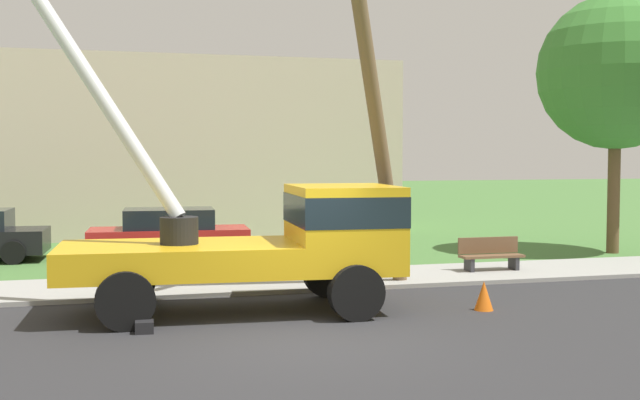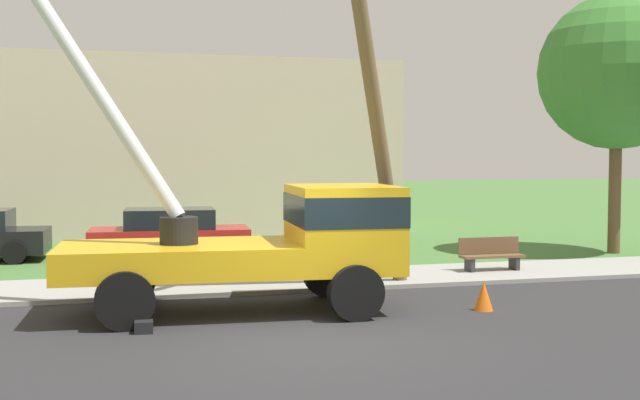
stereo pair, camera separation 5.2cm
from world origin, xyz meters
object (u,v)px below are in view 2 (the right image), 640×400
Objects in this scene: traffic_cone_curbside at (373,280)px; park_bench at (491,255)px; traffic_cone_ahead at (484,296)px; utility_truck at (275,236)px; parked_sedan_red at (170,234)px; leaning_utility_pole at (371,82)px; roadside_tree_near at (617,72)px.

park_bench is at bearing 25.51° from traffic_cone_curbside.
utility_truck is at bearing 164.84° from traffic_cone_ahead.
park_bench is at bearing -33.65° from parked_sedan_red.
utility_truck is 4.22× the size of park_bench.
leaning_utility_pole is 5.70m from park_bench.
traffic_cone_ahead is (1.43, -2.44, -4.17)m from leaning_utility_pole.
roadside_tree_near reaches higher than utility_truck.
roadside_tree_near is (5.50, 2.89, 4.90)m from park_bench.
leaning_utility_pole reaches higher than parked_sedan_red.
utility_truck is 4.10m from leaning_utility_pole.
leaning_utility_pole is at bearing 30.89° from utility_truck.
parked_sedan_red is (-1.34, 8.05, -0.70)m from utility_truck.
traffic_cone_curbside is 0.35× the size of park_bench.
roadside_tree_near is at bearing -8.98° from parked_sedan_red.
parked_sedan_red is (-3.74, 6.67, 0.43)m from traffic_cone_curbside.
parked_sedan_red is (-5.13, 9.08, 0.43)m from traffic_cone_ahead.
parked_sedan_red is 8.90m from park_bench.
traffic_cone_ahead is 4.74m from park_bench.
utility_truck reaches higher than parked_sedan_red.
traffic_cone_curbside is (0.04, -0.03, -4.17)m from leaning_utility_pole.
parked_sedan_red is at bearing 119.14° from leaning_utility_pole.
parked_sedan_red is at bearing 99.47° from utility_truck.
traffic_cone_ahead and traffic_cone_curbside have the same top height.
leaning_utility_pole is 1.93× the size of parked_sedan_red.
traffic_cone_ahead is at bearing -60.53° from parked_sedan_red.
leaning_utility_pole is 10.33m from roadside_tree_near.
park_bench is at bearing 61.31° from traffic_cone_ahead.
traffic_cone_ahead is 0.35× the size of park_bench.
utility_truck is at bearing -150.12° from traffic_cone_curbside.
utility_truck is at bearing -152.72° from park_bench.
utility_truck is at bearing -152.53° from roadside_tree_near.
utility_truck is 0.88× the size of roadside_tree_near.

